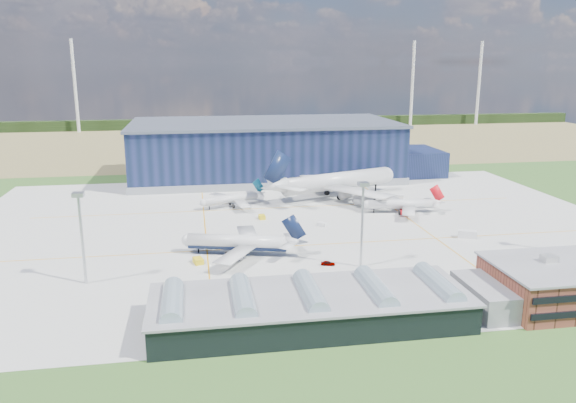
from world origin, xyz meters
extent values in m
plane|color=#2C5720|center=(0.00, 0.00, 0.00)|extent=(600.00, 600.00, 0.00)
cube|color=#ABACA6|center=(0.00, 10.00, 0.03)|extent=(220.00, 160.00, 0.06)
cube|color=orange|center=(0.00, -10.00, 0.07)|extent=(180.00, 0.40, 0.02)
cube|color=orange|center=(0.00, 35.00, 0.07)|extent=(180.00, 0.40, 0.02)
cube|color=orange|center=(-30.00, 10.00, 0.07)|extent=(0.40, 120.00, 0.02)
cube|color=orange|center=(40.00, 10.00, 0.07)|extent=(0.40, 120.00, 0.02)
cube|color=#92844E|center=(0.00, 220.00, 0.00)|extent=(600.00, 220.00, 0.01)
cube|color=black|center=(0.00, 300.00, 4.00)|extent=(600.00, 8.00, 8.00)
cylinder|color=silver|center=(-120.00, 290.00, 35.00)|extent=(2.40, 2.40, 70.00)
cylinder|color=silver|center=(150.00, 290.00, 35.00)|extent=(2.40, 2.40, 70.00)
cylinder|color=silver|center=(210.00, 290.00, 35.00)|extent=(2.40, 2.40, 70.00)
cube|color=#101B35|center=(0.00, 95.00, 12.50)|extent=(120.00, 60.00, 25.00)
cube|color=gray|center=(0.00, 95.00, 1.60)|extent=(121.00, 61.00, 3.20)
cube|color=#505765|center=(0.00, 95.00, 25.50)|extent=(122.00, 62.00, 1.20)
cube|color=#101B35|center=(72.00, 90.00, 6.00)|extent=(24.00, 30.00, 12.00)
cube|color=black|center=(55.00, -48.80, 3.00)|extent=(44.00, 0.40, 1.40)
cube|color=black|center=(55.00, -48.80, 6.50)|extent=(44.00, 0.40, 1.40)
cube|color=beige|center=(45.00, -58.00, 10.10)|extent=(3.20, 2.60, 1.60)
cube|color=black|center=(-10.00, -60.00, 3.00)|extent=(65.00, 22.00, 6.00)
cube|color=slate|center=(-10.00, -60.00, 6.20)|extent=(66.00, 23.00, 0.50)
cube|color=slate|center=(30.00, -60.00, 3.00)|extent=(10.00, 18.00, 6.00)
cylinder|color=#879BA6|center=(-38.00, -60.00, 6.40)|extent=(4.40, 18.00, 4.40)
cylinder|color=#879BA6|center=(-24.00, -60.00, 6.40)|extent=(4.40, 18.00, 4.40)
cylinder|color=#879BA6|center=(-10.00, -60.00, 6.40)|extent=(4.40, 18.00, 4.40)
cylinder|color=#879BA6|center=(4.00, -60.00, 6.40)|extent=(4.40, 18.00, 4.40)
cylinder|color=#879BA6|center=(18.00, -60.00, 6.40)|extent=(4.40, 18.00, 4.40)
cylinder|color=#ACAEB3|center=(-60.00, -30.00, 11.00)|extent=(0.70, 0.70, 22.00)
cube|color=#ACAEB3|center=(-60.00, -30.00, 22.50)|extent=(2.60, 2.60, 1.00)
cylinder|color=#ACAEB3|center=(10.00, -30.00, 11.00)|extent=(0.70, 0.70, 22.00)
cube|color=#ACAEB3|center=(10.00, -30.00, 22.50)|extent=(2.60, 2.60, 1.00)
cube|color=yellow|center=(-32.62, -20.33, 0.77)|extent=(3.11, 4.15, 1.54)
cube|color=silver|center=(49.74, -11.28, 1.21)|extent=(6.03, 4.46, 2.41)
cube|color=silver|center=(45.61, 38.83, 1.17)|extent=(5.59, 4.44, 2.33)
cube|color=yellow|center=(-10.26, 20.69, 0.73)|extent=(2.27, 3.45, 1.46)
cube|color=silver|center=(8.28, 8.64, 0.66)|extent=(3.66, 3.49, 1.32)
cube|color=silver|center=(-21.23, -11.84, 1.53)|extent=(3.51, 5.15, 3.06)
imported|color=#99999E|center=(1.62, -27.63, 0.65)|extent=(4.06, 2.49, 1.29)
imported|color=#99999E|center=(-5.34, -41.53, 0.60)|extent=(3.73, 1.53, 1.20)
camera|label=1|loc=(-32.44, -165.36, 52.94)|focal=35.00mm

